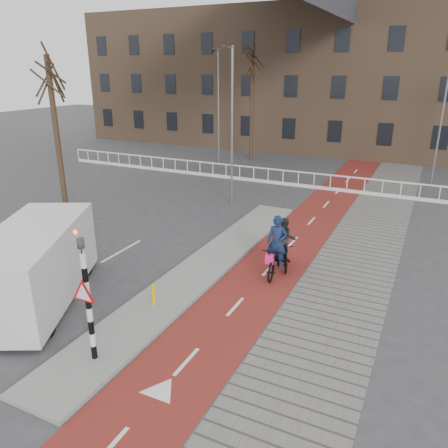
% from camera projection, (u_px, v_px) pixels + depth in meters
% --- Properties ---
extents(ground, '(120.00, 120.00, 0.00)m').
position_uv_depth(ground, '(159.00, 328.00, 12.56)').
color(ground, '#38383A').
rests_on(ground, ground).
extents(bike_lane, '(2.50, 60.00, 0.01)m').
position_uv_depth(bike_lane, '(306.00, 227.00, 20.41)').
color(bike_lane, maroon).
rests_on(bike_lane, ground).
extents(sidewalk, '(3.00, 60.00, 0.01)m').
position_uv_depth(sidewalk, '(368.00, 237.00, 19.27)').
color(sidewalk, slate).
rests_on(sidewalk, ground).
extents(curb_island, '(1.80, 16.00, 0.12)m').
position_uv_depth(curb_island, '(204.00, 267.00, 16.22)').
color(curb_island, gray).
rests_on(curb_island, ground).
extents(traffic_signal, '(0.80, 0.80, 3.68)m').
position_uv_depth(traffic_signal, '(86.00, 293.00, 10.42)').
color(traffic_signal, black).
rests_on(traffic_signal, curb_island).
extents(bollard, '(0.12, 0.12, 0.69)m').
position_uv_depth(bollard, '(154.00, 295.00, 13.41)').
color(bollard, '#D6BC0B').
rests_on(bollard, curb_island).
extents(cyclist_near, '(0.97, 2.21, 2.20)m').
position_uv_depth(cyclist_near, '(276.00, 255.00, 15.57)').
color(cyclist_near, black).
rests_on(cyclist_near, bike_lane).
extents(cyclist_far, '(1.20, 1.83, 1.92)m').
position_uv_depth(cyclist_far, '(285.00, 247.00, 16.09)').
color(cyclist_far, black).
rests_on(cyclist_far, bike_lane).
extents(van, '(4.56, 6.07, 2.43)m').
position_uv_depth(van, '(34.00, 265.00, 13.54)').
color(van, silver).
rests_on(van, ground).
extents(railing, '(28.00, 0.10, 0.99)m').
position_uv_depth(railing, '(240.00, 175.00, 28.90)').
color(railing, silver).
rests_on(railing, ground).
extents(townhouse_row, '(46.00, 10.00, 15.90)m').
position_uv_depth(townhouse_row, '(331.00, 58.00, 38.24)').
color(townhouse_row, '#7F6047').
rests_on(townhouse_row, ground).
extents(tree_left, '(0.28, 0.28, 7.66)m').
position_uv_depth(tree_left, '(57.00, 134.00, 22.34)').
color(tree_left, '#322216').
rests_on(tree_left, ground).
extents(tree_mid, '(0.30, 0.30, 8.68)m').
position_uv_depth(tree_mid, '(252.00, 104.00, 34.10)').
color(tree_mid, '#322216').
rests_on(tree_mid, ground).
extents(streetlight_near, '(0.12, 0.12, 8.08)m').
position_uv_depth(streetlight_near, '(232.00, 129.00, 22.72)').
color(streetlight_near, slate).
rests_on(streetlight_near, ground).
extents(streetlight_left, '(0.12, 0.12, 8.32)m').
position_uv_depth(streetlight_left, '(219.00, 108.00, 33.10)').
color(streetlight_left, slate).
rests_on(streetlight_left, ground).
extents(streetlight_right, '(0.12, 0.12, 8.70)m').
position_uv_depth(streetlight_right, '(442.00, 115.00, 26.44)').
color(streetlight_right, slate).
rests_on(streetlight_right, ground).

